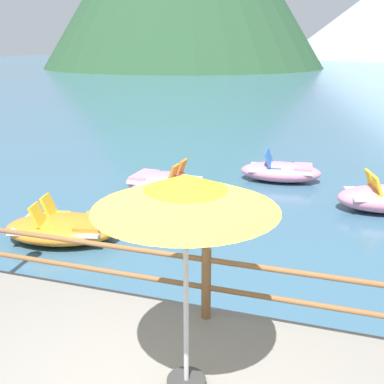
% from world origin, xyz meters
% --- Properties ---
extents(ground_plane, '(200.00, 200.00, 0.00)m').
position_xyz_m(ground_plane, '(0.00, 40.00, 0.00)').
color(ground_plane, '#38607A').
extents(dock_railing, '(23.92, 0.12, 0.95)m').
position_xyz_m(dock_railing, '(0.00, 1.55, 0.98)').
color(dock_railing, brown).
rests_on(dock_railing, promenade_dock).
extents(beach_umbrella, '(1.70, 1.70, 2.24)m').
position_xyz_m(beach_umbrella, '(0.17, 0.29, 2.45)').
color(beach_umbrella, '#B2B2B7').
rests_on(beach_umbrella, promenade_dock).
extents(pedal_boat_2, '(2.51, 1.87, 0.83)m').
position_xyz_m(pedal_boat_2, '(-3.65, 3.92, 0.26)').
color(pedal_boat_2, orange).
rests_on(pedal_boat_2, ground).
extents(pedal_boat_3, '(2.19, 1.42, 0.90)m').
position_xyz_m(pedal_boat_3, '(-2.78, 7.26, 0.31)').
color(pedal_boat_3, pink).
rests_on(pedal_boat_3, ground).
extents(pedal_boat_5, '(2.32, 1.34, 0.86)m').
position_xyz_m(pedal_boat_5, '(-0.12, 9.46, 0.28)').
color(pedal_boat_5, pink).
rests_on(pedal_boat_5, ground).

